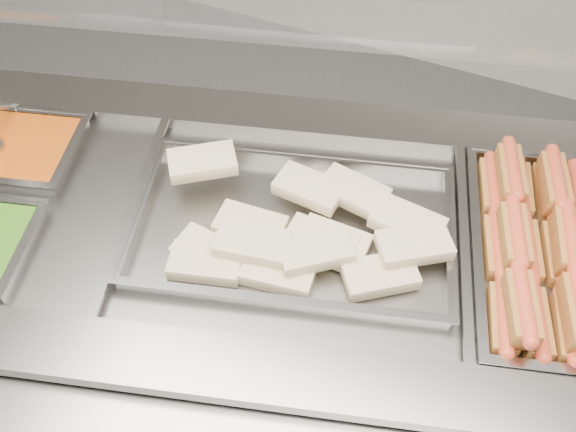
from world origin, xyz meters
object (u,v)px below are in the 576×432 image
at_px(steam_counter, 270,323).
at_px(sneeze_guard, 278,18).
at_px(pan_wraps, 292,230).
at_px(pan_hotdogs, 552,263).

bearing_deg(steam_counter, sneeze_guard, 105.73).
relative_size(steam_counter, pan_wraps, 2.67).
bearing_deg(sneeze_guard, pan_wraps, -58.93).
bearing_deg(sneeze_guard, pan_hotdogs, -3.55).
xyz_separation_m(sneeze_guard, pan_hotdogs, (0.72, -0.04, -0.44)).
height_order(steam_counter, pan_hotdogs, pan_hotdogs).
height_order(pan_hotdogs, pan_wraps, same).
relative_size(pan_hotdogs, pan_wraps, 0.81).
xyz_separation_m(steam_counter, pan_hotdogs, (0.65, 0.18, 0.44)).
height_order(steam_counter, sneeze_guard, sneeze_guard).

